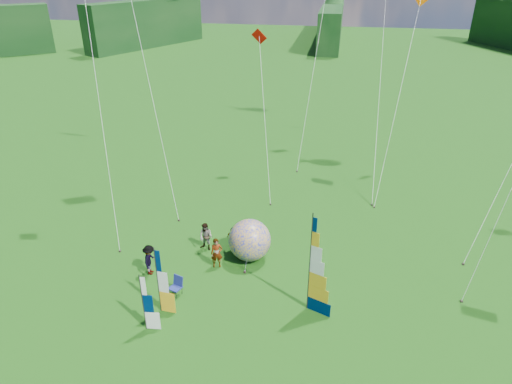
% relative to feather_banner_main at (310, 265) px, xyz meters
% --- Properties ---
extents(ground, '(220.00, 220.00, 0.00)m').
position_rel_feather_banner_main_xyz_m(ground, '(-1.85, -2.53, -2.63)').
color(ground, '#1B550E').
rests_on(ground, ground).
extents(treeline_ring, '(210.00, 210.00, 8.00)m').
position_rel_feather_banner_main_xyz_m(treeline_ring, '(-1.85, -2.53, 1.37)').
color(treeline_ring, '#1E3F19').
rests_on(treeline_ring, ground).
extents(feather_banner_main, '(1.34, 0.63, 5.26)m').
position_rel_feather_banner_main_xyz_m(feather_banner_main, '(0.00, 0.00, 0.00)').
color(feather_banner_main, '#001949').
rests_on(feather_banner_main, ground).
extents(side_banner_left, '(1.01, 0.18, 3.60)m').
position_rel_feather_banner_main_xyz_m(side_banner_left, '(-7.08, -1.48, -0.83)').
color(side_banner_left, gold).
rests_on(side_banner_left, ground).
extents(side_banner_far, '(0.90, 0.18, 3.01)m').
position_rel_feather_banner_main_xyz_m(side_banner_far, '(-7.32, -2.77, -1.13)').
color(side_banner_far, white).
rests_on(side_banner_far, ground).
extents(bol_inflatable, '(2.95, 2.95, 2.44)m').
position_rel_feather_banner_main_xyz_m(bol_inflatable, '(-3.63, 3.70, -1.41)').
color(bol_inflatable, '#1520A5').
rests_on(bol_inflatable, ground).
extents(spectator_a, '(0.75, 0.61, 1.80)m').
position_rel_feather_banner_main_xyz_m(spectator_a, '(-5.28, 2.55, -1.73)').
color(spectator_a, '#66594C').
rests_on(spectator_a, ground).
extents(spectator_b, '(0.93, 0.64, 1.75)m').
position_rel_feather_banner_main_xyz_m(spectator_b, '(-6.34, 4.10, -1.75)').
color(spectator_b, '#66594C').
rests_on(spectator_b, ground).
extents(spectator_c, '(0.57, 1.20, 1.79)m').
position_rel_feather_banner_main_xyz_m(spectator_c, '(-8.71, 1.28, -1.73)').
color(spectator_c, '#66594C').
rests_on(spectator_c, ground).
extents(spectator_d, '(1.00, 0.83, 1.61)m').
position_rel_feather_banner_main_xyz_m(spectator_d, '(-4.72, 4.19, -1.82)').
color(spectator_d, '#66594C').
rests_on(spectator_d, ground).
extents(camp_chair, '(0.79, 0.79, 1.07)m').
position_rel_feather_banner_main_xyz_m(camp_chair, '(-6.75, -0.23, -2.09)').
color(camp_chair, navy).
rests_on(camp_chair, ground).
extents(kite_whale, '(5.98, 16.24, 17.92)m').
position_rel_feather_banner_main_xyz_m(kite_whale, '(3.66, 17.82, 6.33)').
color(kite_whale, black).
rests_on(kite_whale, ground).
extents(kite_rainbow_delta, '(9.78, 11.47, 16.84)m').
position_rel_feather_banner_main_xyz_m(kite_rainbow_delta, '(-11.45, 10.25, 5.79)').
color(kite_rainbow_delta, '#ED6239').
rests_on(kite_rainbow_delta, ground).
extents(small_kite_red, '(4.75, 9.55, 11.30)m').
position_rel_feather_banner_main_xyz_m(small_kite_red, '(-4.48, 13.88, 3.02)').
color(small_kite_red, '#C00A03').
rests_on(small_kite_red, ground).
extents(small_kite_orange, '(8.64, 12.26, 13.91)m').
position_rel_feather_banner_main_xyz_m(small_kite_orange, '(4.97, 15.86, 4.32)').
color(small_kite_orange, '#EA5A00').
rests_on(small_kite_orange, ground).
extents(small_kite_pink, '(7.75, 9.59, 16.61)m').
position_rel_feather_banner_main_xyz_m(small_kite_pink, '(-12.82, 5.84, 5.68)').
color(small_kite_pink, '#F55187').
rests_on(small_kite_pink, ground).
extents(small_kite_green, '(4.73, 12.37, 16.23)m').
position_rel_feather_banner_main_xyz_m(small_kite_green, '(-1.50, 20.86, 5.49)').
color(small_kite_green, green).
rests_on(small_kite_green, ground).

